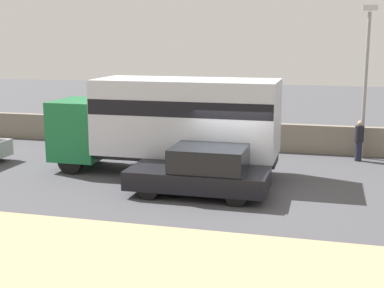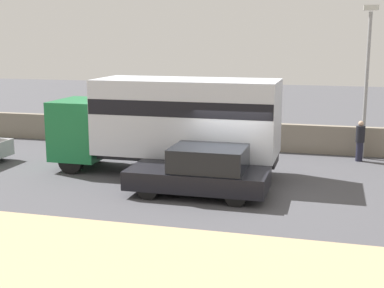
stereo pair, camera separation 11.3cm
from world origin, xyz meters
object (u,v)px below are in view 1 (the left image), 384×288
at_px(street_lamp, 366,70).
at_px(car_hatchback, 202,172).
at_px(box_truck, 171,119).
at_px(pedestrian, 359,140).

bearing_deg(street_lamp, car_hatchback, -126.74).
xyz_separation_m(box_truck, car_hatchback, (1.70, -2.41, -1.21)).
bearing_deg(box_truck, pedestrian, -150.42).
bearing_deg(car_hatchback, pedestrian, -128.48).
xyz_separation_m(street_lamp, pedestrian, (-0.13, -0.58, -2.71)).
distance_m(street_lamp, car_hatchback, 8.85).
bearing_deg(car_hatchback, box_truck, -54.77).
bearing_deg(pedestrian, box_truck, -150.42).
height_order(street_lamp, car_hatchback, street_lamp).
relative_size(street_lamp, car_hatchback, 1.39).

